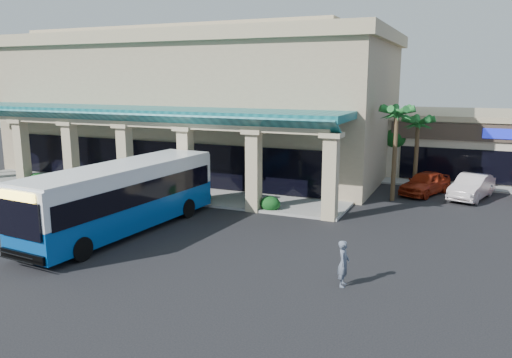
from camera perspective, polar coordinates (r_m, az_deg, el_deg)
The scene contains 10 objects.
ground at distance 25.25m, azimuth -8.17°, elevation -6.10°, with size 110.00×110.00×0.00m, color black.
main_building at distance 41.99m, azimuth -6.33°, elevation 8.78°, with size 30.80×14.80×11.35m, color tan, non-canonical shape.
arcade at distance 34.57m, azimuth -13.78°, elevation 3.27°, with size 30.00×6.20×5.70m, color #0F575E, non-canonical shape.
palm_0 at distance 32.03m, azimuth 15.59°, elevation 3.37°, with size 2.40×2.40×6.60m, color #195E23, non-canonical shape.
palm_1 at distance 34.93m, azimuth 17.87°, elevation 3.21°, with size 2.40×2.40×5.80m, color #195E23, non-canonical shape.
broadleaf_tree at distance 40.14m, azimuth 15.71°, elevation 3.62°, with size 2.60×2.60×4.81m, color #0D3D12, non-canonical shape.
transit_bus at distance 25.61m, azimuth -14.92°, elevation -2.17°, with size 2.84×12.20×3.41m, color #08469B, non-canonical shape.
pedestrian at distance 18.86m, azimuth 9.97°, elevation -9.49°, with size 0.64×0.42×1.75m, color slate.
car_silver at distance 34.81m, azimuth 18.77°, elevation -0.43°, with size 1.82×4.53×1.54m, color #9F2A12.
car_white at distance 34.62m, azimuth 23.43°, elevation -0.82°, with size 1.65×4.74×1.56m, color silver.
Camera 1 is at (12.72, -20.47, 7.54)m, focal length 35.00 mm.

